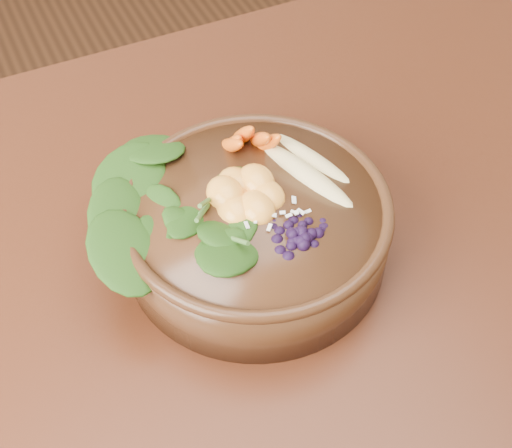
# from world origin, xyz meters

# --- Properties ---
(ground) EXTENTS (4.00, 4.00, 0.00)m
(ground) POSITION_xyz_m (0.00, 0.00, 0.00)
(ground) COLOR #381E0F
(ground) RESTS_ON ground
(dining_table) EXTENTS (1.60, 0.90, 0.75)m
(dining_table) POSITION_xyz_m (0.00, 0.00, 0.66)
(dining_table) COLOR #331C0C
(dining_table) RESTS_ON ground
(stoneware_bowl) EXTENTS (0.40, 0.40, 0.09)m
(stoneware_bowl) POSITION_xyz_m (-0.26, -0.04, 0.79)
(stoneware_bowl) COLOR #3D2313
(stoneware_bowl) RESTS_ON dining_table
(kale_heap) EXTENTS (0.26, 0.24, 0.05)m
(kale_heap) POSITION_xyz_m (-0.33, 0.01, 0.86)
(kale_heap) COLOR #234C11
(kale_heap) RESTS_ON stoneware_bowl
(carrot_cluster) EXTENTS (0.08, 0.08, 0.09)m
(carrot_cluster) POSITION_xyz_m (-0.23, 0.06, 0.88)
(carrot_cluster) COLOR orange
(carrot_cluster) RESTS_ON stoneware_bowl
(banana_halves) EXTENTS (0.10, 0.19, 0.03)m
(banana_halves) POSITION_xyz_m (-0.17, -0.01, 0.85)
(banana_halves) COLOR #E0CC84
(banana_halves) RESTS_ON stoneware_bowl
(mandarin_cluster) EXTENTS (0.12, 0.13, 0.04)m
(mandarin_cluster) POSITION_xyz_m (-0.26, -0.02, 0.85)
(mandarin_cluster) COLOR #F79C33
(mandarin_cluster) RESTS_ON stoneware_bowl
(blueberry_pile) EXTENTS (0.18, 0.15, 0.04)m
(blueberry_pile) POSITION_xyz_m (-0.24, -0.10, 0.86)
(blueberry_pile) COLOR black
(blueberry_pile) RESTS_ON stoneware_bowl
(coconut_flakes) EXTENTS (0.12, 0.11, 0.01)m
(coconut_flakes) POSITION_xyz_m (-0.25, -0.06, 0.84)
(coconut_flakes) COLOR white
(coconut_flakes) RESTS_ON stoneware_bowl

